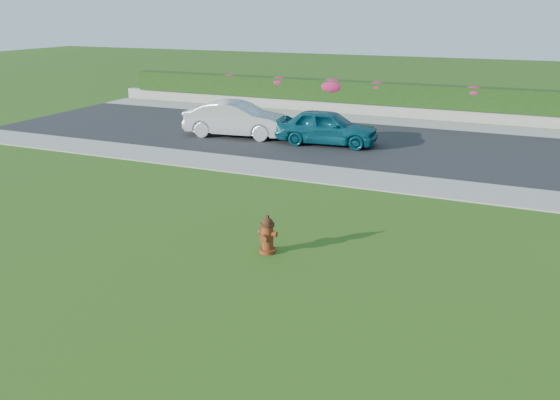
% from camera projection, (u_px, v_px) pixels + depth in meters
% --- Properties ---
extents(ground, '(120.00, 120.00, 0.00)m').
position_uv_depth(ground, '(234.00, 312.00, 10.01)').
color(ground, black).
rests_on(ground, ground).
extents(street_far, '(26.00, 8.00, 0.04)m').
position_uv_depth(street_far, '(280.00, 135.00, 24.02)').
color(street_far, black).
rests_on(street_far, ground).
extents(sidewalk_far, '(24.00, 2.00, 0.04)m').
position_uv_depth(sidewalk_far, '(202.00, 160.00, 20.03)').
color(sidewalk_far, gray).
rests_on(sidewalk_far, ground).
extents(sidewalk_beyond, '(34.00, 2.00, 0.04)m').
position_uv_depth(sidewalk_beyond, '(394.00, 122.00, 26.89)').
color(sidewalk_beyond, gray).
rests_on(sidewalk_beyond, ground).
extents(retaining_wall, '(34.00, 0.40, 0.60)m').
position_uv_depth(retaining_wall, '(401.00, 111.00, 28.10)').
color(retaining_wall, gray).
rests_on(retaining_wall, ground).
extents(hedge, '(32.00, 0.90, 1.10)m').
position_uv_depth(hedge, '(402.00, 94.00, 27.91)').
color(hedge, black).
rests_on(hedge, retaining_wall).
extents(fire_hydrant, '(0.46, 0.43, 0.90)m').
position_uv_depth(fire_hydrant, '(267.00, 235.00, 12.33)').
color(fire_hydrant, '#56150D').
rests_on(fire_hydrant, ground).
extents(sedan_teal, '(4.28, 2.05, 1.41)m').
position_uv_depth(sedan_teal, '(327.00, 127.00, 22.16)').
color(sedan_teal, '#0C4A5B').
rests_on(sedan_teal, street_far).
extents(sedan_silver, '(4.67, 2.08, 1.49)m').
position_uv_depth(sedan_silver, '(237.00, 119.00, 23.53)').
color(sedan_silver, '#B8B9C0').
rests_on(sedan_silver, street_far).
extents(flower_clump_a, '(1.07, 0.69, 0.54)m').
position_uv_depth(flower_clump_a, '(230.00, 79.00, 31.34)').
color(flower_clump_a, '#B01E51').
rests_on(flower_clump_a, hedge).
extents(flower_clump_b, '(1.19, 0.77, 0.60)m').
position_uv_depth(flower_clump_b, '(280.00, 82.00, 30.21)').
color(flower_clump_b, '#B01E51').
rests_on(flower_clump_b, hedge).
extents(flower_clump_c, '(1.56, 1.00, 0.78)m').
position_uv_depth(flower_clump_c, '(333.00, 86.00, 29.10)').
color(flower_clump_c, '#B01E51').
rests_on(flower_clump_c, hedge).
extents(flower_clump_d, '(1.13, 0.72, 0.56)m').
position_uv_depth(flower_clump_d, '(377.00, 87.00, 28.19)').
color(flower_clump_d, '#B01E51').
rests_on(flower_clump_d, hedge).
extents(flower_clump_e, '(1.16, 0.75, 0.58)m').
position_uv_depth(flower_clump_e, '(474.00, 92.00, 26.44)').
color(flower_clump_e, '#B01E51').
rests_on(flower_clump_e, hedge).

